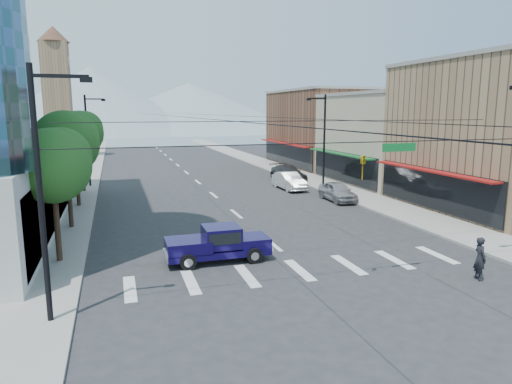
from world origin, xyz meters
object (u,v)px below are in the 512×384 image
pickup_truck (217,243)px  parked_car_mid (289,181)px  pedestrian (480,259)px  parked_car_far (288,173)px  parked_car_near (338,192)px

pickup_truck → parked_car_mid: 21.88m
pickup_truck → parked_car_mid: pickup_truck is taller
pedestrian → parked_car_far: 29.79m
parked_car_near → parked_car_far: 11.43m
pedestrian → parked_car_near: pedestrian is taller
pickup_truck → parked_car_far: pickup_truck is taller
pickup_truck → parked_car_mid: bearing=59.1°
pickup_truck → pedestrian: bearing=-29.5°
pickup_truck → parked_car_far: bearing=61.2°
pickup_truck → parked_car_far: size_ratio=0.90×
pickup_truck → parked_car_near: (13.03, 12.27, -0.13)m
parked_car_near → parked_car_mid: parked_car_mid is taller
pickup_truck → parked_car_far: 27.04m
parked_car_near → pickup_truck: bearing=-135.2°
pedestrian → parked_car_mid: (0.59, 24.79, -0.16)m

